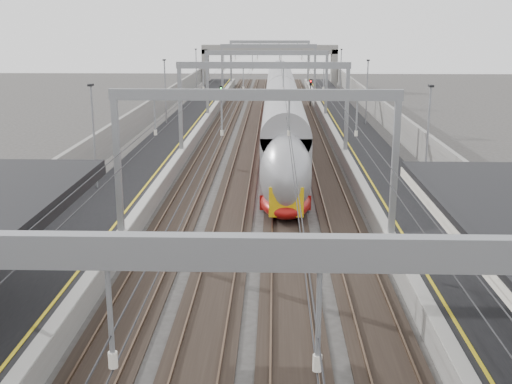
{
  "coord_description": "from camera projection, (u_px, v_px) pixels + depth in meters",
  "views": [
    {
      "loc": [
        0.85,
        -6.41,
        10.45
      ],
      "look_at": [
        0.0,
        23.04,
        2.63
      ],
      "focal_mm": 45.0,
      "sensor_mm": 36.0,
      "label": 1
    }
  ],
  "objects": [
    {
      "name": "platform_left",
      "position": [
        166.0,
        148.0,
        52.46
      ],
      "size": [
        4.0,
        120.0,
        1.0
      ],
      "primitive_type": "cube",
      "color": "black",
      "rests_on": "ground"
    },
    {
      "name": "platform_right",
      "position": [
        362.0,
        149.0,
        52.02
      ],
      "size": [
        4.0,
        120.0,
        1.0
      ],
      "primitive_type": "cube",
      "color": "black",
      "rests_on": "ground"
    },
    {
      "name": "tracks",
      "position": [
        264.0,
        154.0,
        52.36
      ],
      "size": [
        11.4,
        140.0,
        0.2
      ],
      "color": "black",
      "rests_on": "ground"
    },
    {
      "name": "overhead_line",
      "position": [
        265.0,
        72.0,
        57.18
      ],
      "size": [
        13.0,
        140.0,
        6.6
      ],
      "color": "gray",
      "rests_on": "platform_left"
    },
    {
      "name": "overbridge",
      "position": [
        270.0,
        55.0,
        104.14
      ],
      "size": [
        22.0,
        2.2,
        6.9
      ],
      "color": "gray",
      "rests_on": "ground"
    },
    {
      "name": "wall_left",
      "position": [
        127.0,
        134.0,
        52.27
      ],
      "size": [
        0.3,
        120.0,
        3.2
      ],
      "primitive_type": "cube",
      "color": "gray",
      "rests_on": "ground"
    },
    {
      "name": "wall_right",
      "position": [
        403.0,
        136.0,
        51.65
      ],
      "size": [
        0.3,
        120.0,
        3.2
      ],
      "primitive_type": "cube",
      "color": "gray",
      "rests_on": "ground"
    },
    {
      "name": "train",
      "position": [
        282.0,
        118.0,
        56.79
      ],
      "size": [
        2.89,
        52.63,
        4.56
      ],
      "color": "#98100D",
      "rests_on": "ground"
    },
    {
      "name": "signal_green",
      "position": [
        221.0,
        95.0,
        72.58
      ],
      "size": [
        0.32,
        0.32,
        3.48
      ],
      "color": "black",
      "rests_on": "ground"
    },
    {
      "name": "signal_red_near",
      "position": [
        297.0,
        100.0,
        68.36
      ],
      "size": [
        0.32,
        0.32,
        3.48
      ],
      "color": "black",
      "rests_on": "ground"
    },
    {
      "name": "signal_red_far",
      "position": [
        311.0,
        88.0,
        81.0
      ],
      "size": [
        0.32,
        0.32,
        3.48
      ],
      "color": "black",
      "rests_on": "ground"
    }
  ]
}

